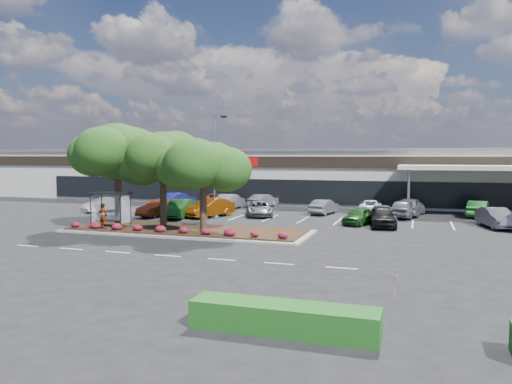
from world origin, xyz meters
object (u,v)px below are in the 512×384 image
(light_pole, at_px, (216,172))
(car_0, at_px, (104,205))
(survey_stake, at_px, (396,284))
(car_1, at_px, (158,208))

(light_pole, xyz_separation_m, car_0, (-12.24, 0.69, -3.33))
(light_pole, relative_size, car_0, 2.19)
(light_pole, distance_m, survey_stake, 27.14)
(car_0, xyz_separation_m, car_1, (6.91, -1.60, 0.04))
(survey_stake, bearing_deg, car_1, 136.97)
(light_pole, height_order, car_0, light_pole)
(survey_stake, height_order, car_1, car_1)
(survey_stake, xyz_separation_m, car_1, (-21.82, 20.37, 0.12))
(light_pole, bearing_deg, car_0, 176.78)
(survey_stake, bearing_deg, car_0, 142.59)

